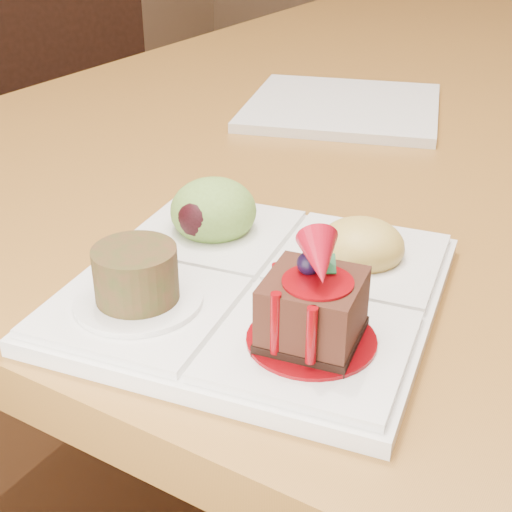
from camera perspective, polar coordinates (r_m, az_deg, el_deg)
The scene contains 5 objects.
ground at distance 1.55m, azimuth 12.29°, elevation -13.73°, with size 6.00×6.00×0.00m, color brown.
dining_table at distance 1.21m, azimuth 15.61°, elevation 11.14°, with size 1.00×1.80×0.75m.
chair_left at distance 1.90m, azimuth -13.66°, elevation 13.81°, with size 0.58×0.58×1.00m.
sampler_plate at distance 0.51m, azimuth -0.05°, elevation -1.31°, with size 0.29×0.29×0.10m.
second_plate at distance 0.94m, azimuth 6.94°, elevation 11.76°, with size 0.24×0.24×0.01m, color silver.
Camera 1 is at (0.30, -1.12, 1.02)m, focal length 50.00 mm.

